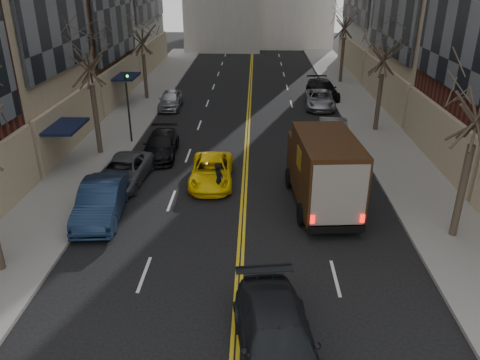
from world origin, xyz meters
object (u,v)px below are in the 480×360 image
(ups_truck, at_px, (323,171))
(observer_sedan, at_px, (277,341))
(taxi, at_px, (211,171))
(pedestrian, at_px, (219,180))

(ups_truck, distance_m, observer_sedan, 10.15)
(observer_sedan, height_order, taxi, observer_sedan)
(ups_truck, relative_size, observer_sedan, 1.19)
(pedestrian, bearing_deg, taxi, 29.65)
(taxi, xyz_separation_m, pedestrian, (0.50, -1.59, 0.23))
(ups_truck, xyz_separation_m, observer_sedan, (-2.45, -9.80, -1.02))
(observer_sedan, distance_m, taxi, 12.57)
(ups_truck, xyz_separation_m, pedestrian, (-4.88, 0.84, -0.92))
(ups_truck, xyz_separation_m, taxi, (-5.38, 2.43, -1.15))
(taxi, height_order, pedestrian, pedestrian)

